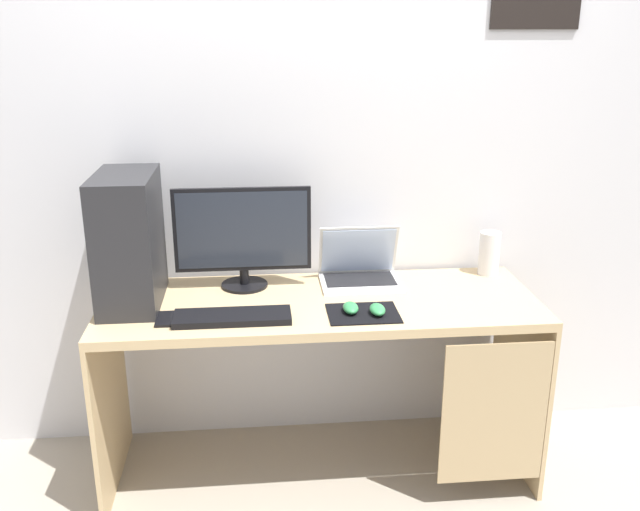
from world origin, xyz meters
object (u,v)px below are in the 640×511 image
Objects in this scene: keyboard at (233,317)px; mouse_right at (377,309)px; pc_tower at (129,240)px; monitor at (243,236)px; speaker at (489,253)px; mouse_left at (351,308)px; laptop at (360,271)px; cell_phone at (166,319)px.

mouse_right is (0.52, -0.00, 0.01)m from keyboard.
pc_tower reaches higher than keyboard.
monitor is 1.28× the size of keyboard.
speaker reaches higher than mouse_left.
mouse_left is (-0.08, -0.32, -0.03)m from laptop.
mouse_left reaches higher than keyboard.
speaker is at bearing 3.19° from monitor.
laptop reaches higher than keyboard.
speaker is 0.67m from mouse_right.
speaker is at bearing 35.61° from mouse_right.
mouse_left is at bearing -104.16° from laptop.
monitor is 4.15× the size of cell_phone.
laptop reaches higher than mouse_right.
cell_phone is at bearing -52.59° from pc_tower.
pc_tower is at bearing 167.02° from mouse_left.
mouse_right reaches higher than cell_phone.
keyboard is 4.38× the size of mouse_right.
pc_tower is 0.95m from mouse_right.
laptop is at bearing 75.84° from mouse_left.
pc_tower reaches higher than cell_phone.
monitor is at bearing 141.71° from mouse_left.
cell_phone is at bearing -164.44° from speaker.
mouse_left is 0.74× the size of cell_phone.
laptop is 3.38× the size of mouse_right.
pc_tower reaches higher than speaker.
keyboard is (-1.07, -0.38, -0.08)m from speaker.
keyboard is at bearing -5.16° from cell_phone.
keyboard is at bearing -146.03° from laptop.
pc_tower reaches higher than laptop.
keyboard is at bearing 179.45° from mouse_right.
laptop is at bearing 92.13° from mouse_right.
monitor is at bearing -177.88° from laptop.
monitor is 0.39m from keyboard.
cell_phone is (-0.24, 0.02, -0.01)m from keyboard.
keyboard is 3.23× the size of cell_phone.
pc_tower is 0.44m from monitor.
laptop is at bearing 33.97° from keyboard.
keyboard is 0.24m from cell_phone.
speaker is at bearing 7.04° from pc_tower.
speaker reaches higher than keyboard.
monitor is at bearing 16.18° from pc_tower.
monitor is 0.46m from cell_phone.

